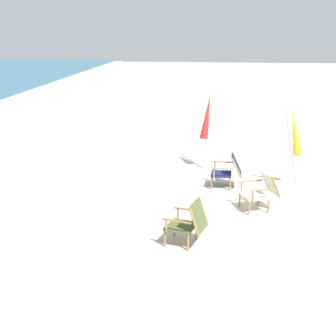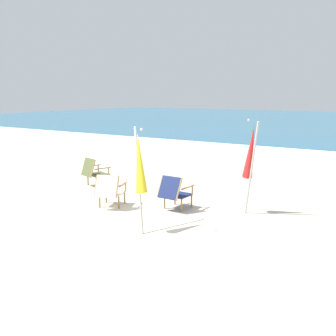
% 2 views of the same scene
% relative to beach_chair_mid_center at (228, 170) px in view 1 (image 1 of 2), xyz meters
% --- Properties ---
extents(ground_plane, '(80.00, 80.00, 0.00)m').
position_rel_beach_chair_mid_center_xyz_m(ground_plane, '(-0.41, -1.08, -0.43)').
color(ground_plane, beige).
extents(beach_chair_mid_center, '(0.61, 0.74, 0.80)m').
position_rel_beach_chair_mid_center_xyz_m(beach_chair_mid_center, '(0.00, 0.00, 0.00)').
color(beach_chair_mid_center, '#19234C').
rests_on(beach_chair_mid_center, ground).
extents(beach_chair_front_right, '(0.73, 0.80, 0.82)m').
position_rel_beach_chair_mid_center_xyz_m(beach_chair_front_right, '(-3.18, 0.74, 0.01)').
color(beach_chair_front_right, '#515B33').
rests_on(beach_chair_front_right, ground).
extents(beach_chair_back_right, '(0.80, 0.89, 0.80)m').
position_rel_beach_chair_mid_center_xyz_m(beach_chair_back_right, '(-1.35, -0.67, -0.00)').
color(beach_chair_back_right, beige).
rests_on(beach_chair_back_right, ground).
extents(umbrella_furled_red, '(0.48, 0.45, 2.09)m').
position_rel_beach_chair_mid_center_xyz_m(umbrella_furled_red, '(1.57, 0.57, 0.94)').
color(umbrella_furled_red, '#B7B2A8').
rests_on(umbrella_furled_red, ground).
extents(umbrella_furled_yellow, '(0.67, 0.63, 2.02)m').
position_rel_beach_chair_mid_center_xyz_m(umbrella_furled_yellow, '(0.17, -1.51, 0.89)').
color(umbrella_furled_yellow, '#B7B2A8').
rests_on(umbrella_furled_yellow, ground).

